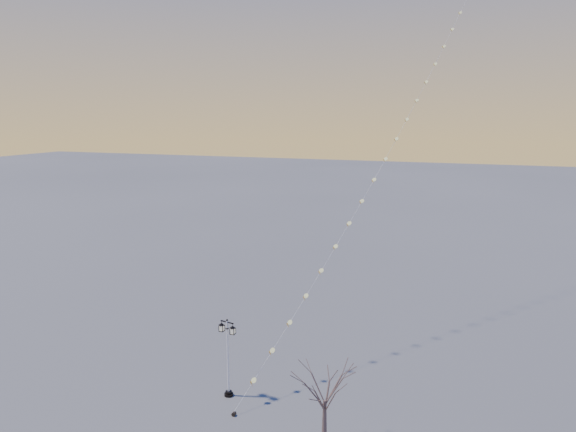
% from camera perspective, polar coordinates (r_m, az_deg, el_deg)
% --- Properties ---
extents(street_lamp, '(1.11, 0.53, 4.41)m').
position_cam_1_polar(street_lamp, '(28.86, -6.63, -14.81)').
color(street_lamp, black).
rests_on(street_lamp, ground).
extents(bare_tree, '(2.54, 2.54, 4.21)m').
position_cam_1_polar(bare_tree, '(24.64, 4.08, -18.34)').
color(bare_tree, brown).
rests_on(bare_tree, ground).
extents(kite_train, '(14.65, 42.92, 41.07)m').
position_cam_1_polar(kite_train, '(43.16, 15.58, 17.93)').
color(kite_train, black).
rests_on(kite_train, ground).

